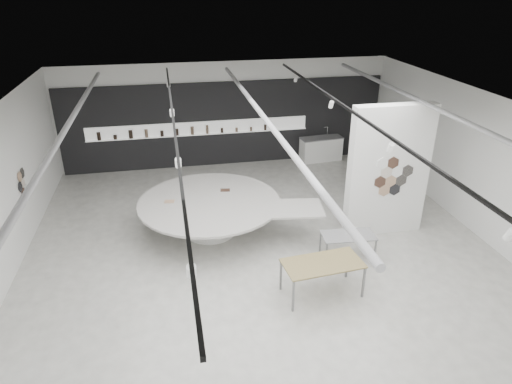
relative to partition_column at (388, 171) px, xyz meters
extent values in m
cube|color=beige|center=(-3.50, -1.00, -1.80)|extent=(12.00, 14.00, 0.01)
cube|color=silver|center=(-3.50, -1.00, 2.01)|extent=(12.00, 14.00, 0.01)
cube|color=white|center=(-3.50, 6.01, 0.10)|extent=(12.00, 0.01, 3.80)
cube|color=white|center=(2.50, -1.00, 0.10)|extent=(0.01, 14.00, 3.80)
cylinder|color=#939396|center=(-7.70, -0.50, 1.82)|extent=(0.12, 12.00, 0.12)
cylinder|color=#939396|center=(-3.50, -0.50, 1.82)|extent=(0.12, 12.00, 0.12)
cylinder|color=#939396|center=(0.70, -0.50, 1.82)|extent=(0.12, 12.00, 0.12)
cube|color=black|center=(-5.50, -1.00, 1.90)|extent=(0.05, 13.00, 0.06)
cylinder|color=white|center=(-5.50, -6.00, 1.72)|extent=(0.11, 0.18, 0.21)
cylinder|color=white|center=(-5.50, -2.70, 1.72)|extent=(0.11, 0.18, 0.21)
cylinder|color=white|center=(-5.50, 0.60, 1.72)|extent=(0.11, 0.18, 0.21)
cylinder|color=white|center=(-5.50, 3.90, 1.72)|extent=(0.11, 0.18, 0.21)
cube|color=black|center=(-1.50, -1.00, 1.90)|extent=(0.05, 13.00, 0.06)
cylinder|color=white|center=(-1.50, -6.00, 1.72)|extent=(0.11, 0.18, 0.21)
cylinder|color=white|center=(-1.50, -2.70, 1.72)|extent=(0.11, 0.18, 0.21)
cylinder|color=white|center=(-1.50, 0.60, 1.72)|extent=(0.11, 0.18, 0.21)
cylinder|color=white|center=(-1.50, 3.90, 1.72)|extent=(0.11, 0.18, 0.21)
cylinder|color=#452E22|center=(-9.47, 1.50, -0.45)|extent=(0.03, 0.28, 0.28)
cylinder|color=white|center=(-9.47, 1.76, -0.45)|extent=(0.03, 0.28, 0.28)
cylinder|color=beige|center=(-9.47, 1.63, -0.22)|extent=(0.03, 0.28, 0.28)
cylinder|color=black|center=(-9.47, 1.37, -0.22)|extent=(0.03, 0.28, 0.28)
cylinder|color=tan|center=(-9.47, 1.50, 0.01)|extent=(0.03, 0.28, 0.28)
cylinder|color=black|center=(-9.47, 1.76, 0.01)|extent=(0.03, 0.28, 0.28)
cube|color=black|center=(-3.50, 5.94, -0.25)|extent=(11.80, 0.10, 3.10)
cube|color=white|center=(-4.50, 5.87, -0.32)|extent=(8.00, 0.06, 0.46)
cube|color=white|center=(-4.50, 5.81, -0.54)|extent=(8.00, 0.18, 0.02)
cylinder|color=black|center=(-8.03, 5.81, -0.39)|extent=(0.13, 0.13, 0.29)
cylinder|color=black|center=(-7.49, 5.81, -0.46)|extent=(0.13, 0.13, 0.15)
cylinder|color=black|center=(-6.94, 5.81, -0.38)|extent=(0.14, 0.14, 0.30)
cylinder|color=brown|center=(-6.40, 5.81, -0.39)|extent=(0.12, 0.12, 0.29)
cylinder|color=black|center=(-5.86, 5.81, -0.43)|extent=(0.12, 0.12, 0.21)
cylinder|color=black|center=(-5.31, 5.81, -0.41)|extent=(0.10, 0.10, 0.25)
cylinder|color=brown|center=(-4.77, 5.81, -0.38)|extent=(0.12, 0.12, 0.30)
cylinder|color=brown|center=(-4.23, 5.81, -0.38)|extent=(0.10, 0.10, 0.31)
cylinder|color=black|center=(-3.69, 5.81, -0.45)|extent=(0.09, 0.09, 0.17)
cylinder|color=brown|center=(-3.14, 5.81, -0.45)|extent=(0.10, 0.10, 0.16)
cylinder|color=brown|center=(-2.60, 5.81, -0.46)|extent=(0.09, 0.09, 0.15)
cylinder|color=black|center=(-2.06, 5.81, -0.43)|extent=(0.09, 0.09, 0.21)
cube|color=white|center=(0.00, 0.00, 0.00)|extent=(2.20, 0.35, 3.60)
cylinder|color=tan|center=(0.00, -0.19, -0.20)|extent=(0.34, 0.03, 0.34)
cylinder|color=black|center=(0.30, -0.19, -0.20)|extent=(0.34, 0.03, 0.34)
cylinder|color=#452E22|center=(-0.30, -0.19, -0.20)|extent=(0.34, 0.03, 0.34)
cylinder|color=white|center=(0.15, -0.19, 0.06)|extent=(0.34, 0.03, 0.34)
cylinder|color=beige|center=(-0.15, -0.19, 0.06)|extent=(0.34, 0.03, 0.34)
cylinder|color=black|center=(0.15, -0.19, -0.46)|extent=(0.34, 0.03, 0.34)
cylinder|color=tan|center=(-0.15, -0.19, -0.46)|extent=(0.34, 0.03, 0.34)
cylinder|color=black|center=(0.45, -0.19, 0.06)|extent=(0.34, 0.03, 0.34)
cylinder|color=#452E22|center=(0.00, -0.19, 0.32)|extent=(0.34, 0.03, 0.34)
cylinder|color=white|center=(-0.30, -0.19, 0.32)|extent=(0.34, 0.03, 0.34)
cylinder|color=white|center=(-4.70, 0.86, -1.34)|extent=(1.58, 1.58, 0.91)
cylinder|color=#B0ADA6|center=(-4.70, 0.86, -0.86)|extent=(4.36, 4.36, 0.06)
cube|color=#B0ADA6|center=(-2.65, 0.02, -0.85)|extent=(1.85, 1.30, 0.06)
cube|color=tan|center=(-5.75, 1.01, -0.82)|extent=(0.29, 0.23, 0.01)
cube|color=#452E22|center=(-4.18, 1.43, -0.82)|extent=(0.29, 0.23, 0.01)
cube|color=olive|center=(-2.55, -2.35, -1.00)|extent=(1.81, 1.03, 0.03)
cube|color=slate|center=(-3.34, -2.82, -1.41)|extent=(0.05, 0.05, 0.78)
cube|color=slate|center=(-3.41, -2.04, -1.41)|extent=(0.05, 0.05, 0.78)
cube|color=slate|center=(-1.70, -2.66, -1.41)|extent=(0.05, 0.05, 0.78)
cube|color=slate|center=(-1.77, -1.88, -1.41)|extent=(0.05, 0.05, 0.78)
cube|color=gray|center=(-1.46, -1.12, -1.14)|extent=(1.36, 0.75, 0.03)
cube|color=slate|center=(-2.10, -1.36, -1.48)|extent=(0.04, 0.04, 0.65)
cube|color=slate|center=(-2.05, -0.78, -1.48)|extent=(0.04, 0.04, 0.65)
cube|color=slate|center=(-0.86, -1.45, -1.48)|extent=(0.04, 0.04, 0.65)
cube|color=slate|center=(-0.82, -0.87, -1.48)|extent=(0.04, 0.04, 0.65)
cube|color=white|center=(0.09, 5.55, -1.36)|extent=(1.63, 0.76, 0.89)
cube|color=gray|center=(0.09, 5.55, -0.90)|extent=(1.67, 0.80, 0.03)
cylinder|color=silver|center=(0.37, 5.73, -0.71)|extent=(0.03, 0.03, 0.35)
cylinder|color=silver|center=(0.29, 5.72, -0.54)|extent=(0.16, 0.04, 0.02)
camera|label=1|loc=(-5.62, -10.23, 4.66)|focal=32.00mm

